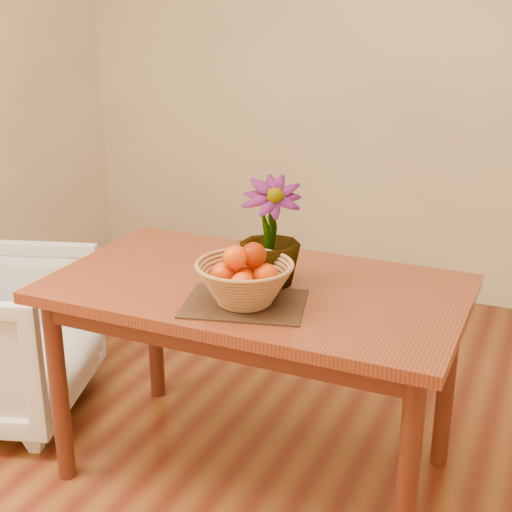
% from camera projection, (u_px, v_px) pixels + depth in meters
% --- Properties ---
extents(wall_back, '(4.00, 0.02, 2.70)m').
position_uv_depth(wall_back, '(400.00, 61.00, 3.90)').
color(wall_back, '#FCF0C0').
rests_on(wall_back, floor).
extents(table, '(1.40, 0.80, 0.75)m').
position_uv_depth(table, '(256.00, 307.00, 2.45)').
color(table, maroon).
rests_on(table, floor).
extents(placemat, '(0.44, 0.37, 0.01)m').
position_uv_depth(placemat, '(245.00, 304.00, 2.25)').
color(placemat, '#3D2716').
rests_on(placemat, table).
extents(wicker_basket, '(0.31, 0.31, 0.13)m').
position_uv_depth(wicker_basket, '(245.00, 284.00, 2.23)').
color(wicker_basket, '#A26E43').
rests_on(wicker_basket, placemat).
extents(orange_pile, '(0.21, 0.20, 0.14)m').
position_uv_depth(orange_pile, '(246.00, 268.00, 2.21)').
color(orange_pile, '#DB4403').
rests_on(orange_pile, wicker_basket).
extents(potted_plant, '(0.27, 0.27, 0.37)m').
position_uv_depth(potted_plant, '(270.00, 233.00, 2.36)').
color(potted_plant, '#153F12').
rests_on(potted_plant, table).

